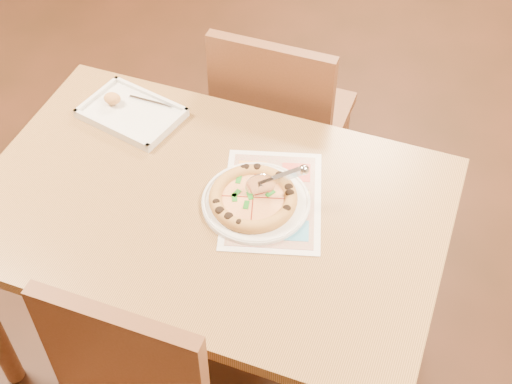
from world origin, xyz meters
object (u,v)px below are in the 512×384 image
(pizza_cutter, at_px, (275,180))
(appetizer_tray, at_px, (130,113))
(pizza, at_px, (253,198))
(chair_far, at_px, (278,111))
(dining_table, at_px, (210,223))
(plate, at_px, (256,202))
(menu, at_px, (272,200))

(pizza_cutter, bearing_deg, appetizer_tray, 132.94)
(pizza, distance_m, appetizer_tray, 0.53)
(chair_far, height_order, pizza_cutter, chair_far)
(dining_table, xyz_separation_m, chair_far, (-0.00, 0.60, -0.07))
(chair_far, height_order, plate, chair_far)
(dining_table, distance_m, pizza_cutter, 0.25)
(chair_far, xyz_separation_m, appetizer_tray, (-0.37, -0.35, 0.16))
(dining_table, bearing_deg, appetizer_tray, 145.74)
(plate, xyz_separation_m, appetizer_tray, (-0.49, 0.21, 0.00))
(chair_far, height_order, appetizer_tray, chair_far)
(menu, bearing_deg, chair_far, 106.92)
(chair_far, xyz_separation_m, menu, (0.16, -0.53, 0.16))
(chair_far, bearing_deg, plate, 102.56)
(menu, bearing_deg, pizza_cutter, -27.77)
(chair_far, distance_m, pizza, 0.61)
(pizza_cutter, xyz_separation_m, menu, (-0.01, 0.00, -0.09))
(plate, xyz_separation_m, pizza_cutter, (0.04, 0.03, 0.08))
(chair_far, bearing_deg, appetizer_tray, 43.49)
(plate, bearing_deg, chair_far, 102.56)
(dining_table, xyz_separation_m, plate, (0.12, 0.04, 0.09))
(plate, relative_size, appetizer_tray, 0.90)
(plate, bearing_deg, pizza_cutter, 30.72)
(pizza, bearing_deg, pizza_cutter, 32.31)
(dining_table, bearing_deg, pizza_cutter, 21.65)
(appetizer_tray, bearing_deg, dining_table, -34.26)
(plate, height_order, pizza_cutter, pizza_cutter)
(dining_table, bearing_deg, plate, 18.15)
(plate, distance_m, pizza_cutter, 0.09)
(pizza, relative_size, pizza_cutter, 1.66)
(menu, bearing_deg, plate, -140.68)
(appetizer_tray, bearing_deg, pizza, -23.89)
(pizza, bearing_deg, dining_table, -163.42)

